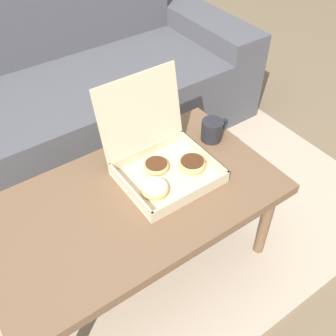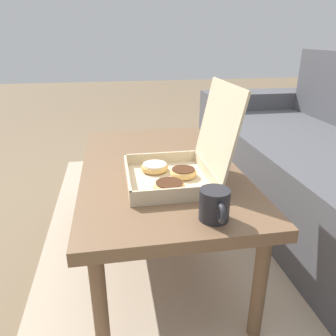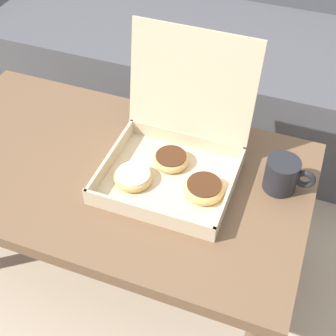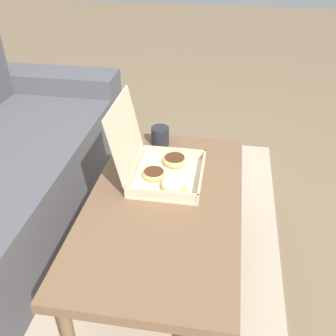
# 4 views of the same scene
# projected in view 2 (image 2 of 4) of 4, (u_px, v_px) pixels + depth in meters

# --- Properties ---
(ground_plane) EXTENTS (12.00, 12.00, 0.00)m
(ground_plane) POSITION_uv_depth(u_px,v_px,m) (189.00, 251.00, 1.49)
(ground_plane) COLOR #756047
(area_rug) EXTENTS (2.46, 1.91, 0.01)m
(area_rug) POSITION_uv_depth(u_px,v_px,m) (251.00, 244.00, 1.53)
(area_rug) COLOR tan
(area_rug) RESTS_ON ground_plane
(coffee_table) EXTENTS (1.06, 0.60, 0.43)m
(coffee_table) POSITION_uv_depth(u_px,v_px,m) (159.00, 175.00, 1.32)
(coffee_table) COLOR brown
(coffee_table) RESTS_ON ground_plane
(pastry_box) EXTENTS (0.34, 0.35, 0.34)m
(pastry_box) POSITION_uv_depth(u_px,v_px,m) (180.00, 165.00, 1.14)
(pastry_box) COLOR beige
(pastry_box) RESTS_ON coffee_table
(coffee_mug) EXTENTS (0.13, 0.09, 0.09)m
(coffee_mug) POSITION_uv_depth(u_px,v_px,m) (215.00, 205.00, 0.90)
(coffee_mug) COLOR #232328
(coffee_mug) RESTS_ON coffee_table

